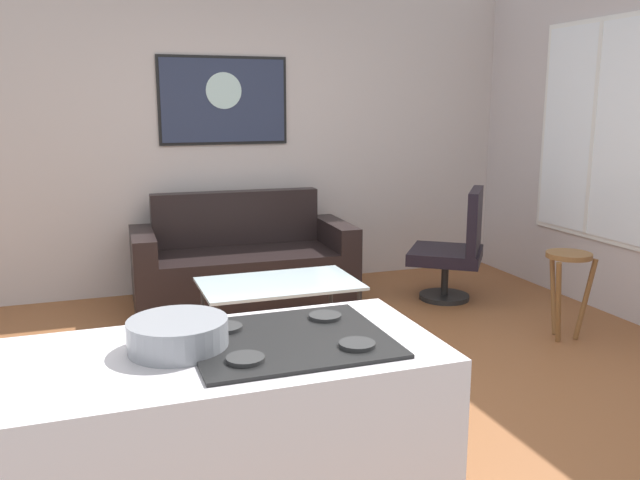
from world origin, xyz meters
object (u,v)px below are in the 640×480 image
object	(u,v)px
coffee_table	(279,287)
armchair	(456,247)
bar_stool	(568,273)
mixing_bowl	(178,335)
couch	(243,266)
wall_painting	(224,100)

from	to	relation	value
coffee_table	armchair	distance (m)	1.80
coffee_table	armchair	world-z (taller)	armchair
coffee_table	bar_stool	world-z (taller)	bar_stool
coffee_table	mixing_bowl	distance (m)	2.53
couch	coffee_table	bearing A→B (deg)	-90.36
couch	armchair	xyz separation A→B (m)	(1.70, -0.56, 0.15)
bar_stool	armchair	bearing A→B (deg)	102.39
bar_stool	wall_painting	size ratio (longest dim) A/B	0.56
mixing_bowl	armchair	bearing A→B (deg)	46.74
mixing_bowl	wall_painting	bearing A→B (deg)	76.43
coffee_table	couch	bearing A→B (deg)	89.64
armchair	coffee_table	bearing A→B (deg)	-161.84
coffee_table	bar_stool	distance (m)	2.02
coffee_table	wall_painting	distance (m)	2.04
couch	bar_stool	size ratio (longest dim) A/B	2.90
mixing_bowl	bar_stool	bearing A→B (deg)	30.96
coffee_table	wall_painting	size ratio (longest dim) A/B	0.94
coffee_table	mixing_bowl	world-z (taller)	mixing_bowl
couch	armchair	distance (m)	1.80
armchair	wall_painting	world-z (taller)	wall_painting
mixing_bowl	wall_painting	xyz separation A→B (m)	(0.94, 3.89, 0.70)
couch	mixing_bowl	world-z (taller)	mixing_bowl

